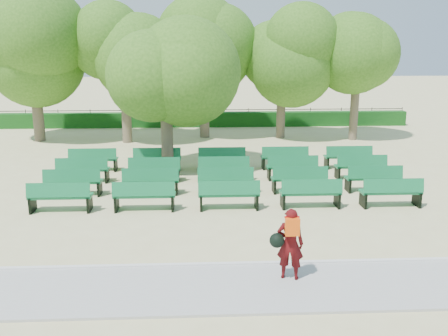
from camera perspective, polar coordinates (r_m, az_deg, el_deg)
name	(u,v)px	position (r m, az deg, el deg)	size (l,w,h in m)	color
ground	(204,191)	(17.99, -2.29, -2.64)	(120.00, 120.00, 0.00)	#C9BF85
paving	(208,289)	(11.11, -1.88, -13.66)	(30.00, 2.20, 0.06)	#A7A7A3
curb	(207,265)	(12.13, -1.98, -11.03)	(30.00, 0.12, 0.10)	silver
hedge	(202,119)	(31.58, -2.57, 5.56)	(26.00, 0.70, 0.90)	#134B15
fence	(202,126)	(32.04, -2.56, 4.87)	(26.00, 0.10, 1.02)	black
tree_line	(202,139)	(27.71, -2.51, 3.39)	(21.80, 6.80, 7.04)	#3F701E
bench_array	(224,184)	(18.51, 0.03, -1.81)	(1.96, 0.62, 1.23)	#126C3B
tree_among	(165,69)	(19.90, -6.74, 11.14)	(4.45, 4.45, 6.20)	brown
person	(289,243)	(11.23, 7.46, -8.48)	(0.81, 0.53, 1.64)	#460A0B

